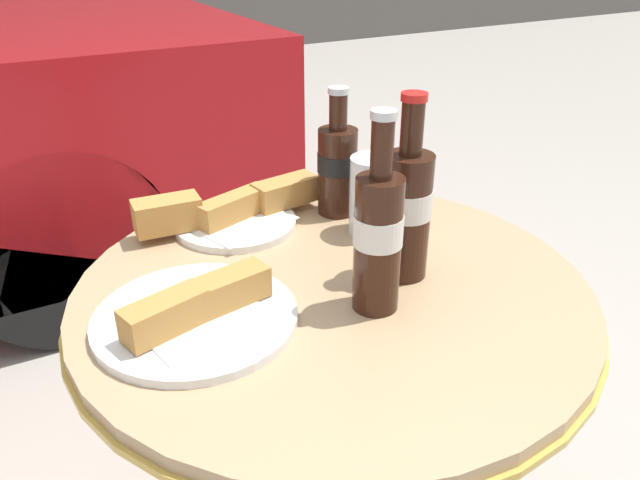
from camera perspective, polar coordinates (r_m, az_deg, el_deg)
The scene contains 7 objects.
bistro_table at distance 0.98m, azimuth 1.04°, elevation -12.79°, with size 0.73×0.73×0.69m.
cola_bottle_left at distance 0.77m, azimuth 5.32°, elevation 0.40°, with size 0.06×0.06×0.26m.
cola_bottle_right at distance 0.86m, azimuth 7.93°, elevation 2.92°, with size 0.07×0.07×0.26m.
cola_bottle_center at distance 1.05m, azimuth 1.61°, elevation 6.81°, with size 0.07×0.07×0.22m.
drinking_glass at distance 0.99m, azimuth 4.88°, elevation 3.77°, with size 0.08×0.08×0.13m.
lunch_plate_near at distance 0.80m, azimuth -11.22°, elevation -6.56°, with size 0.26×0.26×0.06m.
lunch_plate_far at distance 1.03m, azimuth -8.12°, elevation 2.53°, with size 0.32×0.20×0.06m.
Camera 1 is at (-0.38, -0.64, 1.15)m, focal length 35.00 mm.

